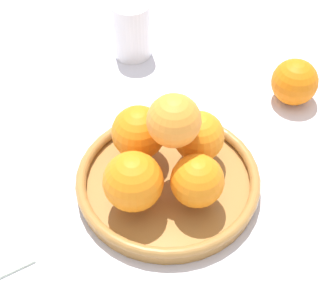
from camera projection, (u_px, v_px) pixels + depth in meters
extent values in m
plane|color=silver|center=(168.00, 188.00, 0.76)|extent=(4.00, 4.00, 0.00)
cylinder|color=#A57238|center=(168.00, 185.00, 0.76)|extent=(0.24, 0.24, 0.01)
torus|color=#A57238|center=(168.00, 178.00, 0.75)|extent=(0.25, 0.25, 0.01)
sphere|color=orange|center=(133.00, 182.00, 0.69)|extent=(0.08, 0.08, 0.08)
sphere|color=orange|center=(197.00, 181.00, 0.69)|extent=(0.07, 0.07, 0.07)
sphere|color=orange|center=(199.00, 136.00, 0.74)|extent=(0.07, 0.07, 0.07)
sphere|color=orange|center=(139.00, 133.00, 0.74)|extent=(0.07, 0.07, 0.07)
sphere|color=orange|center=(174.00, 121.00, 0.68)|extent=(0.07, 0.07, 0.07)
sphere|color=orange|center=(295.00, 82.00, 0.86)|extent=(0.07, 0.07, 0.07)
cylinder|color=white|center=(132.00, 30.00, 0.93)|extent=(0.06, 0.06, 0.10)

